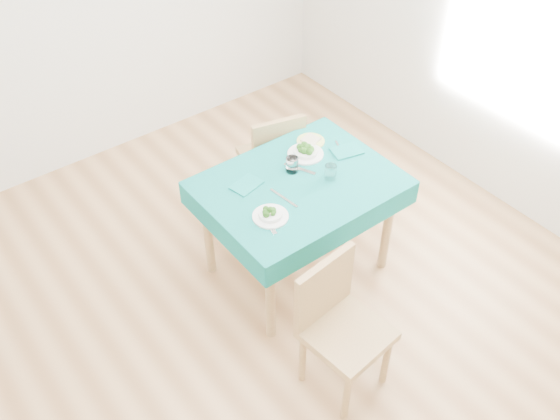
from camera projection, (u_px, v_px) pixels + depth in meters
room_shell at (280, 136)px, 3.12m from camera, size 4.02×4.52×2.73m
table at (298, 227)px, 4.03m from camera, size 1.16×0.88×0.76m
chair_near at (348, 324)px, 3.29m from camera, size 0.46×0.49×1.03m
chair_far at (269, 152)px, 4.47m from camera, size 0.48×0.50×0.96m
bowl_near at (270, 213)px, 3.52m from camera, size 0.21×0.21×0.06m
bowl_far at (306, 150)px, 3.96m from camera, size 0.23×0.23×0.07m
fork_near at (268, 223)px, 3.50m from camera, size 0.06×0.20×0.00m
knife_near at (284, 198)px, 3.66m from camera, size 0.04×0.22×0.00m
fork_far at (301, 169)px, 3.87m from camera, size 0.10×0.19×0.00m
knife_far at (340, 149)px, 4.02m from camera, size 0.09×0.18×0.00m
napkin_near at (246, 185)px, 3.75m from camera, size 0.21×0.17×0.01m
napkin_far at (347, 151)px, 4.00m from camera, size 0.22×0.18×0.01m
tumbler_center at (292, 165)px, 3.82m from camera, size 0.08×0.08×0.10m
tumbler_side at (331, 172)px, 3.77m from camera, size 0.07×0.07×0.09m
side_plate at (311, 141)px, 4.08m from camera, size 0.18×0.18×0.01m
bread_slice at (311, 140)px, 4.08m from camera, size 0.12×0.12×0.02m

